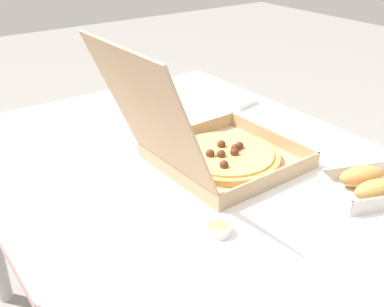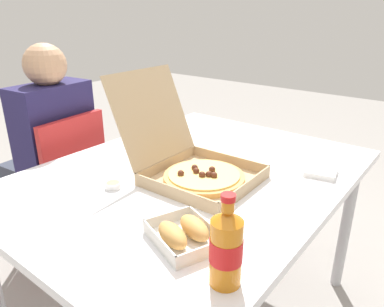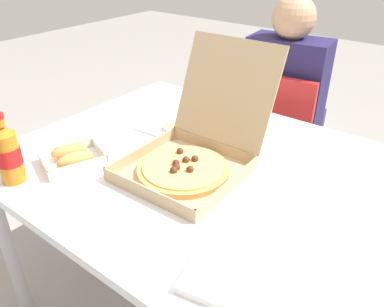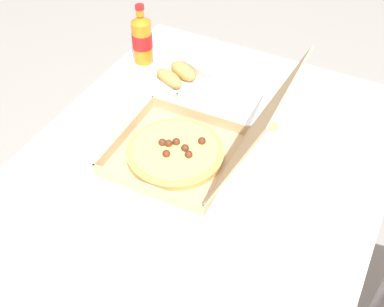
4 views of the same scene
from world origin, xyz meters
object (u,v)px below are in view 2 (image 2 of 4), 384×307
at_px(bread_side_box, 184,233).
at_px(paper_menu, 193,132).
at_px(pizza_box_open, 194,165).
at_px(napkin_pile, 321,172).
at_px(diner_person, 49,141).
at_px(cola_bottle, 226,247).
at_px(dipping_sauce_cup, 113,185).
at_px(chair, 63,182).

height_order(bread_side_box, paper_menu, bread_side_box).
height_order(pizza_box_open, napkin_pile, pizza_box_open).
bearing_deg(diner_person, paper_menu, -47.10).
xyz_separation_m(pizza_box_open, napkin_pile, (0.32, -0.35, -0.04)).
bearing_deg(pizza_box_open, napkin_pile, -48.00).
bearing_deg(paper_menu, cola_bottle, -133.98).
bearing_deg(diner_person, dipping_sauce_cup, -104.03).
distance_m(diner_person, dipping_sauce_cup, 0.70).
bearing_deg(napkin_pile, diner_person, 107.74).
distance_m(chair, cola_bottle, 1.27).
bearing_deg(bread_side_box, cola_bottle, -110.07).
bearing_deg(napkin_pile, cola_bottle, -177.00).
bearing_deg(napkin_pile, dipping_sauce_cup, 136.62).
height_order(cola_bottle, paper_menu, cola_bottle).
distance_m(diner_person, cola_bottle, 1.29).
relative_size(cola_bottle, paper_menu, 1.07).
xyz_separation_m(diner_person, cola_bottle, (-0.32, -1.24, 0.12)).
relative_size(diner_person, dipping_sauce_cup, 20.54).
bearing_deg(napkin_pile, pizza_box_open, 132.00).
relative_size(diner_person, cola_bottle, 5.14).
distance_m(pizza_box_open, napkin_pile, 0.48).
height_order(bread_side_box, cola_bottle, cola_bottle).
bearing_deg(bread_side_box, pizza_box_open, 34.07).
xyz_separation_m(pizza_box_open, cola_bottle, (-0.39, -0.39, 0.04)).
height_order(bread_side_box, dipping_sauce_cup, bread_side_box).
distance_m(chair, dipping_sauce_cup, 0.69).
distance_m(chair, pizza_box_open, 0.84).
xyz_separation_m(bread_side_box, cola_bottle, (-0.06, -0.17, 0.07)).
distance_m(chair, napkin_pile, 1.23).
height_order(chair, dipping_sauce_cup, chair).
bearing_deg(dipping_sauce_cup, pizza_box_open, -35.78).
relative_size(pizza_box_open, napkin_pile, 4.48).
height_order(chair, napkin_pile, chair).
bearing_deg(chair, napkin_pile, -71.69).
distance_m(bread_side_box, napkin_pile, 0.66).
bearing_deg(dipping_sauce_cup, diner_person, 75.97).
height_order(diner_person, bread_side_box, diner_person).
relative_size(chair, diner_person, 0.72).
bearing_deg(dipping_sauce_cup, bread_side_box, -103.00).
height_order(pizza_box_open, dipping_sauce_cup, pizza_box_open).
bearing_deg(paper_menu, chair, 140.15).
bearing_deg(napkin_pile, chair, 108.31).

